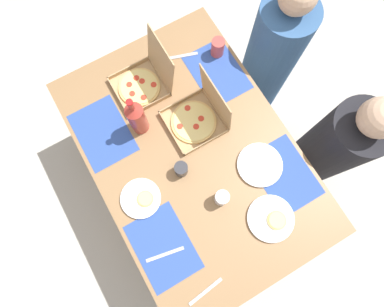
% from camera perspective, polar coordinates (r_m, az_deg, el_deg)
% --- Properties ---
extents(ground_plane, '(6.00, 6.00, 0.00)m').
position_cam_1_polar(ground_plane, '(2.34, 0.00, -4.40)').
color(ground_plane, beige).
extents(dining_table, '(1.49, 1.01, 0.74)m').
position_cam_1_polar(dining_table, '(1.72, 0.00, -0.82)').
color(dining_table, '#3F3328').
rests_on(dining_table, ground_plane).
extents(placemat_near_left, '(0.36, 0.26, 0.00)m').
position_cam_1_polar(placemat_near_left, '(1.72, -16.11, 3.66)').
color(placemat_near_left, '#2D4C9E').
rests_on(placemat_near_left, dining_table).
extents(placemat_near_right, '(0.36, 0.26, 0.00)m').
position_cam_1_polar(placemat_near_right, '(1.58, -5.33, -16.71)').
color(placemat_near_right, '#2D4C9E').
rests_on(placemat_near_right, dining_table).
extents(placemat_far_left, '(0.36, 0.26, 0.00)m').
position_cam_1_polar(placemat_far_left, '(1.79, 4.63, 14.64)').
color(placemat_far_left, '#2D4C9E').
rests_on(placemat_far_left, dining_table).
extents(placemat_far_right, '(0.36, 0.26, 0.00)m').
position_cam_1_polar(placemat_far_right, '(1.66, 16.64, -3.77)').
color(placemat_far_right, '#2D4C9E').
rests_on(placemat_far_right, dining_table).
extents(pizza_box_corner_left, '(0.28, 0.28, 0.31)m').
position_cam_1_polar(pizza_box_corner_left, '(1.63, 1.16, 6.72)').
color(pizza_box_corner_left, tan).
rests_on(pizza_box_corner_left, dining_table).
extents(pizza_box_edge_far, '(0.26, 0.30, 0.29)m').
position_cam_1_polar(pizza_box_edge_far, '(1.73, -8.85, 12.94)').
color(pizza_box_edge_far, tan).
rests_on(pizza_box_edge_far, dining_table).
extents(plate_middle, '(0.23, 0.23, 0.03)m').
position_cam_1_polar(plate_middle, '(1.61, 14.36, -11.53)').
color(plate_middle, white).
rests_on(plate_middle, dining_table).
extents(plate_far_right, '(0.23, 0.23, 0.02)m').
position_cam_1_polar(plate_far_right, '(1.63, 12.33, -2.06)').
color(plate_far_right, white).
rests_on(plate_far_right, dining_table).
extents(plate_near_right, '(0.20, 0.20, 0.03)m').
position_cam_1_polar(plate_near_right, '(1.59, -9.31, -8.15)').
color(plate_near_right, white).
rests_on(plate_near_right, dining_table).
extents(soda_bottle, '(0.09, 0.09, 0.32)m').
position_cam_1_polar(soda_bottle, '(1.56, -10.12, 6.53)').
color(soda_bottle, '#B2382D').
rests_on(soda_bottle, dining_table).
extents(cup_dark, '(0.07, 0.07, 0.09)m').
position_cam_1_polar(cup_dark, '(1.56, -2.01, -2.88)').
color(cup_dark, '#333338').
rests_on(cup_dark, dining_table).
extents(cup_clear_left, '(0.07, 0.07, 0.11)m').
position_cam_1_polar(cup_clear_left, '(1.81, 4.74, 18.87)').
color(cup_clear_left, '#BF4742').
rests_on(cup_clear_left, dining_table).
extents(cup_red, '(0.07, 0.07, 0.10)m').
position_cam_1_polar(cup_red, '(1.53, 5.48, -8.12)').
color(cup_red, silver).
rests_on(cup_red, dining_table).
extents(fork_by_far_left, '(0.05, 0.19, 0.00)m').
position_cam_1_polar(fork_by_far_left, '(1.58, -4.98, -17.98)').
color(fork_by_far_left, '#B7B7BC').
rests_on(fork_by_far_left, dining_table).
extents(fork_by_near_right, '(0.04, 0.19, 0.00)m').
position_cam_1_polar(fork_by_near_right, '(1.59, 2.51, -24.01)').
color(fork_by_near_right, '#B7B7BC').
rests_on(fork_by_near_right, dining_table).
extents(knife_by_near_left, '(0.08, 0.21, 0.00)m').
position_cam_1_polar(knife_by_near_left, '(1.84, -2.32, 17.39)').
color(knife_by_near_left, '#B7B7BC').
rests_on(knife_by_near_left, dining_table).
extents(diner_left_seat, '(0.32, 0.32, 1.18)m').
position_cam_1_polar(diner_left_seat, '(2.13, 14.05, 16.44)').
color(diner_left_seat, '#33598C').
rests_on(diner_left_seat, ground_plane).
extents(diner_right_seat, '(0.32, 0.32, 1.11)m').
position_cam_1_polar(diner_right_seat, '(2.05, 23.91, 0.86)').
color(diner_right_seat, black).
rests_on(diner_right_seat, ground_plane).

